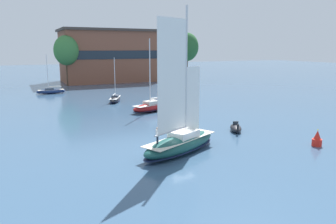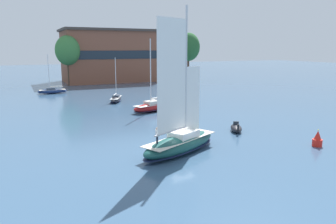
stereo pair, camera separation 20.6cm
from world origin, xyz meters
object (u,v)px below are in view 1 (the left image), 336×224
(motor_tender, at_px, (236,128))
(sailboat_moored_near_marina, at_px, (115,99))
(tree_shore_right, at_px, (187,47))
(sailboat_main, at_px, (181,141))
(sailboat_moored_mid_channel, at_px, (51,91))
(tree_shore_center, at_px, (66,51))
(sailboat_moored_far_slip, at_px, (153,106))
(channel_buoy, at_px, (317,139))

(motor_tender, bearing_deg, sailboat_moored_near_marina, 103.89)
(tree_shore_right, xyz_separation_m, motor_tender, (-27.68, -64.00, -10.50))
(sailboat_main, distance_m, sailboat_moored_mid_channel, 52.91)
(tree_shore_center, bearing_deg, sailboat_moored_far_slip, -81.33)
(tree_shore_center, relative_size, motor_tender, 3.85)
(tree_shore_right, bearing_deg, channel_buoy, -107.91)
(tree_shore_center, distance_m, sailboat_moored_near_marina, 35.22)
(tree_shore_center, distance_m, tree_shore_right, 39.04)
(sailboat_main, bearing_deg, channel_buoy, -17.18)
(tree_shore_center, xyz_separation_m, sailboat_main, (0.84, -68.17, -8.76))
(tree_shore_right, distance_m, channel_buoy, 77.55)
(tree_shore_right, xyz_separation_m, channel_buoy, (-23.64, -73.15, -10.18))
(tree_shore_right, height_order, motor_tender, tree_shore_right)
(channel_buoy, bearing_deg, tree_shore_center, 101.95)
(sailboat_main, xyz_separation_m, sailboat_moored_far_slip, (6.21, 22.00, -0.33))
(tree_shore_right, bearing_deg, sailboat_moored_far_slip, -124.43)
(sailboat_moored_mid_channel, distance_m, channel_buoy, 60.92)
(motor_tender, bearing_deg, sailboat_moored_mid_channel, 110.31)
(sailboat_moored_near_marina, bearing_deg, motor_tender, -76.11)
(tree_shore_center, height_order, channel_buoy, tree_shore_center)
(tree_shore_center, relative_size, sailboat_moored_mid_channel, 1.55)
(tree_shore_center, distance_m, channel_buoy, 74.83)
(sailboat_moored_mid_channel, bearing_deg, motor_tender, -69.69)
(tree_shore_center, bearing_deg, sailboat_moored_mid_channel, -111.92)
(sailboat_moored_mid_channel, xyz_separation_m, sailboat_moored_far_slip, (13.38, -30.42, 0.20))
(sailboat_main, height_order, sailboat_moored_far_slip, sailboat_main)
(sailboat_moored_far_slip, bearing_deg, sailboat_main, -105.76)
(motor_tender, height_order, channel_buoy, channel_buoy)
(sailboat_moored_near_marina, distance_m, motor_tender, 30.68)
(sailboat_moored_near_marina, xyz_separation_m, motor_tender, (7.36, -29.78, -0.17))
(sailboat_moored_mid_channel, distance_m, motor_tender, 50.93)
(sailboat_moored_near_marina, xyz_separation_m, channel_buoy, (11.40, -38.93, 0.16))
(channel_buoy, bearing_deg, sailboat_main, 162.82)
(sailboat_main, bearing_deg, sailboat_moored_near_marina, 84.79)
(sailboat_moored_near_marina, bearing_deg, channel_buoy, -73.68)
(sailboat_moored_mid_channel, bearing_deg, channel_buoy, -69.12)
(tree_shore_right, height_order, sailboat_main, tree_shore_right)
(tree_shore_right, height_order, sailboat_moored_mid_channel, tree_shore_right)
(tree_shore_center, xyz_separation_m, sailboat_moored_far_slip, (7.04, -46.17, -9.09))
(tree_shore_right, xyz_separation_m, sailboat_moored_mid_channel, (-45.36, -16.23, -10.31))
(sailboat_main, bearing_deg, sailboat_moored_far_slip, 74.24)
(tree_shore_center, distance_m, sailboat_main, 68.73)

